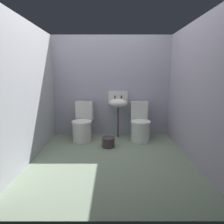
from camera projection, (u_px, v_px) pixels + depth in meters
name	position (u px, v px, depth m)	size (l,w,h in m)	color
ground_plane	(112.00, 159.00, 3.16)	(2.93, 2.81, 0.08)	gray
wall_back	(112.00, 87.00, 4.17)	(2.93, 0.10, 2.15)	#9A99AC
wall_left	(30.00, 92.00, 3.04)	(0.10, 2.61, 2.15)	#9DA0A6
wall_right	(194.00, 92.00, 3.03)	(0.10, 2.61, 2.15)	#9A93A6
toilet_left	(83.00, 125.00, 3.92)	(0.43, 0.62, 0.78)	silver
toilet_right	(141.00, 125.00, 3.92)	(0.40, 0.59, 0.78)	silver
sink	(119.00, 103.00, 4.02)	(0.42, 0.35, 0.99)	#3D3235
bucket	(109.00, 142.00, 3.56)	(0.25, 0.25, 0.18)	#3D3235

